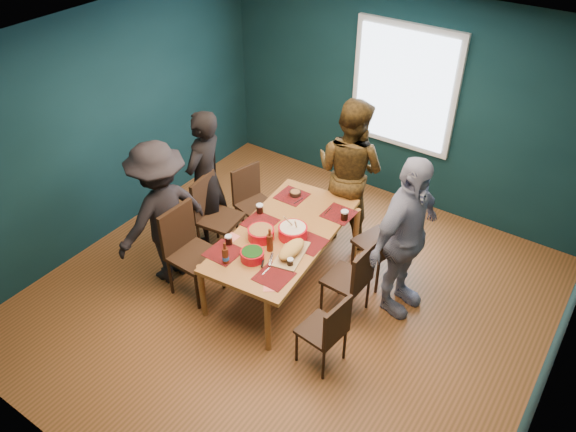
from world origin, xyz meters
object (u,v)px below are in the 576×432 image
chair_left_far (251,197)px  bowl_herbs (252,255)px  bowl_dumpling (293,231)px  person_back (350,171)px  person_far_left (205,179)px  chair_left_mid (213,210)px  chair_left_near (187,245)px  chair_right_near (329,328)px  cutting_board (291,250)px  chair_right_mid (354,276)px  bowl_salad (261,233)px  dining_table (284,238)px  person_near_left (162,214)px  chair_right_far (386,240)px  person_right (405,238)px

chair_left_far → bowl_herbs: (0.85, -1.08, 0.25)m
bowl_dumpling → bowl_herbs: (-0.13, -0.52, -0.01)m
person_back → person_far_left: bearing=41.7°
chair_left_mid → chair_left_near: chair_left_near is taller
chair_left_mid → person_far_left: size_ratio=0.58×
person_far_left → bowl_herbs: bearing=51.3°
chair_right_near → chair_left_far: bearing=152.9°
person_back → bowl_dumpling: person_back is taller
chair_left_mid → person_far_left: person_far_left is taller
chair_left_far → cutting_board: (1.13, -0.81, 0.25)m
chair_right_mid → bowl_salad: chair_right_mid is taller
bowl_salad → dining_table: bearing=55.4°
chair_left_mid → person_near_left: person_near_left is taller
chair_right_mid → bowl_herbs: 1.04m
chair_left_mid → bowl_dumpling: bearing=-8.7°
chair_left_mid → cutting_board: size_ratio=1.62×
chair_left_mid → bowl_salad: bearing=-22.1°
dining_table → chair_right_far: chair_right_far is taller
dining_table → person_right: (1.16, 0.40, 0.25)m
chair_left_far → chair_left_near: (0.06, -1.18, 0.07)m
dining_table → bowl_herbs: size_ratio=8.22×
chair_right_mid → person_far_left: person_far_left is taller
dining_table → bowl_dumpling: (0.11, -0.00, 0.13)m
chair_left_near → person_near_left: bearing=177.0°
chair_right_mid → bowl_herbs: chair_right_mid is taller
chair_left_far → chair_right_near: bearing=-19.4°
chair_right_far → bowl_dumpling: 1.03m
chair_right_far → bowl_herbs: bearing=-109.9°
dining_table → chair_left_near: bearing=-147.7°
chair_left_far → chair_right_far: 1.74m
chair_left_mid → person_near_left: size_ratio=0.58×
chair_right_mid → person_right: 0.63m
person_far_left → bowl_salad: 1.14m
person_far_left → person_back: bearing=118.9°
chair_left_far → bowl_salad: 1.08m
chair_right_mid → bowl_dumpling: size_ratio=2.95×
person_near_left → bowl_salad: size_ratio=6.06×
person_near_left → person_right: bearing=122.8°
person_far_left → cutting_board: bearing=65.2°
chair_left_mid → person_far_left: (-0.20, 0.13, 0.28)m
person_near_left → bowl_herbs: bearing=103.2°
chair_left_far → chair_left_mid: chair_left_mid is taller
chair_left_mid → bowl_dumpling: size_ratio=3.22×
person_right → bowl_herbs: (-1.17, -0.92, -0.13)m
person_near_left → bowl_herbs: person_near_left is taller
chair_right_near → person_far_left: (-2.19, 0.86, 0.36)m
chair_left_near → person_far_left: (-0.41, 0.79, 0.25)m
person_right → cutting_board: person_right is taller
bowl_salad → cutting_board: (0.41, -0.05, -0.00)m
chair_left_mid → chair_right_near: 2.12m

